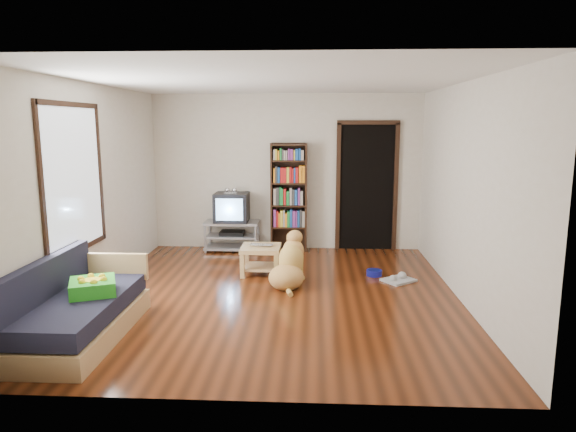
{
  "coord_description": "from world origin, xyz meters",
  "views": [
    {
      "loc": [
        0.47,
        -6.12,
        2.11
      ],
      "look_at": [
        0.13,
        0.58,
        0.9
      ],
      "focal_mm": 32.0,
      "sensor_mm": 36.0,
      "label": 1
    }
  ],
  "objects_px": {
    "tv_stand": "(232,235)",
    "coffee_table": "(261,254)",
    "dog": "(290,265)",
    "dog_bowl": "(374,273)",
    "bookshelf": "(289,191)",
    "crt_tv": "(232,207)",
    "sofa": "(77,312)",
    "grey_rag": "(398,280)",
    "laptop": "(261,246)",
    "green_cushion": "(93,287)"
  },
  "relations": [
    {
      "from": "green_cushion",
      "to": "coffee_table",
      "type": "xyz_separation_m",
      "value": [
        1.47,
        2.19,
        -0.21
      ]
    },
    {
      "from": "dog_bowl",
      "to": "dog",
      "type": "distance_m",
      "value": 1.29
    },
    {
      "from": "green_cushion",
      "to": "tv_stand",
      "type": "xyz_separation_m",
      "value": [
        0.85,
        3.52,
        -0.22
      ]
    },
    {
      "from": "grey_rag",
      "to": "tv_stand",
      "type": "relative_size",
      "value": 0.44
    },
    {
      "from": "bookshelf",
      "to": "coffee_table",
      "type": "relative_size",
      "value": 3.27
    },
    {
      "from": "green_cushion",
      "to": "crt_tv",
      "type": "bearing_deg",
      "value": 53.45
    },
    {
      "from": "crt_tv",
      "to": "dog_bowl",
      "type": "bearing_deg",
      "value": -31.59
    },
    {
      "from": "laptop",
      "to": "crt_tv",
      "type": "xyz_separation_m",
      "value": [
        -0.62,
        1.38,
        0.33
      ]
    },
    {
      "from": "tv_stand",
      "to": "crt_tv",
      "type": "bearing_deg",
      "value": 90.0
    },
    {
      "from": "coffee_table",
      "to": "grey_rag",
      "type": "bearing_deg",
      "value": -8.03
    },
    {
      "from": "dog_bowl",
      "to": "coffee_table",
      "type": "height_order",
      "value": "coffee_table"
    },
    {
      "from": "bookshelf",
      "to": "coffee_table",
      "type": "xyz_separation_m",
      "value": [
        -0.33,
        -1.42,
        -0.72
      ]
    },
    {
      "from": "tv_stand",
      "to": "dog",
      "type": "height_order",
      "value": "dog"
    },
    {
      "from": "tv_stand",
      "to": "sofa",
      "type": "height_order",
      "value": "sofa"
    },
    {
      "from": "dog_bowl",
      "to": "green_cushion",
      "type": "bearing_deg",
      "value": -144.75
    },
    {
      "from": "coffee_table",
      "to": "dog_bowl",
      "type": "bearing_deg",
      "value": -0.66
    },
    {
      "from": "dog",
      "to": "laptop",
      "type": "bearing_deg",
      "value": 132.48
    },
    {
      "from": "bookshelf",
      "to": "tv_stand",
      "type": "bearing_deg",
      "value": -174.37
    },
    {
      "from": "bookshelf",
      "to": "dog",
      "type": "bearing_deg",
      "value": -86.84
    },
    {
      "from": "laptop",
      "to": "tv_stand",
      "type": "bearing_deg",
      "value": 121.2
    },
    {
      "from": "dog_bowl",
      "to": "sofa",
      "type": "distance_m",
      "value": 3.94
    },
    {
      "from": "crt_tv",
      "to": "dog",
      "type": "height_order",
      "value": "crt_tv"
    },
    {
      "from": "grey_rag",
      "to": "bookshelf",
      "type": "relative_size",
      "value": 0.22
    },
    {
      "from": "crt_tv",
      "to": "sofa",
      "type": "relative_size",
      "value": 0.32
    },
    {
      "from": "crt_tv",
      "to": "coffee_table",
      "type": "xyz_separation_m",
      "value": [
        0.62,
        -1.35,
        -0.46
      ]
    },
    {
      "from": "grey_rag",
      "to": "bookshelf",
      "type": "distance_m",
      "value": 2.51
    },
    {
      "from": "green_cushion",
      "to": "laptop",
      "type": "relative_size",
      "value": 1.32
    },
    {
      "from": "green_cushion",
      "to": "bookshelf",
      "type": "distance_m",
      "value": 4.07
    },
    {
      "from": "coffee_table",
      "to": "dog",
      "type": "relative_size",
      "value": 0.61
    },
    {
      "from": "grey_rag",
      "to": "dog",
      "type": "height_order",
      "value": "dog"
    },
    {
      "from": "grey_rag",
      "to": "sofa",
      "type": "xyz_separation_m",
      "value": [
        -3.5,
        -2.03,
        0.25
      ]
    },
    {
      "from": "dog_bowl",
      "to": "tv_stand",
      "type": "distance_m",
      "value": 2.61
    },
    {
      "from": "laptop",
      "to": "grey_rag",
      "type": "xyz_separation_m",
      "value": [
        1.9,
        -0.24,
        -0.4
      ]
    },
    {
      "from": "dog_bowl",
      "to": "grey_rag",
      "type": "xyz_separation_m",
      "value": [
        0.3,
        -0.25,
        -0.03
      ]
    },
    {
      "from": "grey_rag",
      "to": "bookshelf",
      "type": "xyz_separation_m",
      "value": [
        -1.58,
        1.69,
        0.99
      ]
    },
    {
      "from": "sofa",
      "to": "tv_stand",
      "type": "bearing_deg",
      "value": 74.98
    },
    {
      "from": "sofa",
      "to": "dog",
      "type": "distance_m",
      "value": 2.71
    },
    {
      "from": "grey_rag",
      "to": "dog_bowl",
      "type": "bearing_deg",
      "value": 140.19
    },
    {
      "from": "dog_bowl",
      "to": "tv_stand",
      "type": "xyz_separation_m",
      "value": [
        -2.23,
        1.35,
        0.23
      ]
    },
    {
      "from": "grey_rag",
      "to": "sofa",
      "type": "bearing_deg",
      "value": -149.84
    },
    {
      "from": "green_cushion",
      "to": "dog",
      "type": "bearing_deg",
      "value": 18.47
    },
    {
      "from": "tv_stand",
      "to": "sofa",
      "type": "relative_size",
      "value": 0.5
    },
    {
      "from": "tv_stand",
      "to": "bookshelf",
      "type": "xyz_separation_m",
      "value": [
        0.95,
        0.09,
        0.73
      ]
    },
    {
      "from": "tv_stand",
      "to": "coffee_table",
      "type": "height_order",
      "value": "tv_stand"
    },
    {
      "from": "coffee_table",
      "to": "bookshelf",
      "type": "bearing_deg",
      "value": 77.01
    },
    {
      "from": "green_cushion",
      "to": "bookshelf",
      "type": "relative_size",
      "value": 0.24
    },
    {
      "from": "coffee_table",
      "to": "sofa",
      "type": "bearing_deg",
      "value": -124.73
    },
    {
      "from": "dog_bowl",
      "to": "grey_rag",
      "type": "bearing_deg",
      "value": -39.81
    },
    {
      "from": "coffee_table",
      "to": "dog",
      "type": "xyz_separation_m",
      "value": [
        0.43,
        -0.5,
        -0.01
      ]
    },
    {
      "from": "dog",
      "to": "dog_bowl",
      "type": "bearing_deg",
      "value": 22.55
    }
  ]
}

